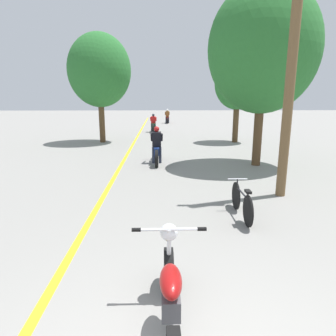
# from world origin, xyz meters

# --- Properties ---
(lane_stripe_center) EXTENTS (0.14, 48.00, 0.01)m
(lane_stripe_center) POSITION_xyz_m (-1.70, 13.04, 0.00)
(lane_stripe_center) COLOR yellow
(lane_stripe_center) RESTS_ON ground
(utility_pole) EXTENTS (1.10, 0.24, 7.19)m
(utility_pole) POSITION_xyz_m (2.94, 5.66, 3.69)
(utility_pole) COLOR brown
(utility_pole) RESTS_ON ground
(roadside_tree_right_near) EXTENTS (3.90, 3.51, 6.42)m
(roadside_tree_right_near) POSITION_xyz_m (3.44, 9.28, 4.16)
(roadside_tree_right_near) COLOR #513A23
(roadside_tree_right_near) RESTS_ON ground
(roadside_tree_right_far) EXTENTS (2.56, 2.31, 4.79)m
(roadside_tree_right_far) POSITION_xyz_m (4.13, 15.34, 3.29)
(roadside_tree_right_far) COLOR #513A23
(roadside_tree_right_far) RESTS_ON ground
(roadside_tree_left) EXTENTS (3.46, 3.11, 5.96)m
(roadside_tree_left) POSITION_xyz_m (-3.51, 15.53, 3.95)
(roadside_tree_left) COLOR #513A23
(roadside_tree_left) RESTS_ON ground
(motorcycle_foreground) EXTENTS (0.90, 2.01, 0.98)m
(motorcycle_foreground) POSITION_xyz_m (-0.12, 1.10, 0.42)
(motorcycle_foreground) COLOR black
(motorcycle_foreground) RESTS_ON ground
(motorcycle_rider_lead) EXTENTS (0.50, 2.14, 1.43)m
(motorcycle_rider_lead) POSITION_xyz_m (-0.34, 9.79, 0.53)
(motorcycle_rider_lead) COLOR black
(motorcycle_rider_lead) RESTS_ON ground
(motorcycle_rider_mid) EXTENTS (0.50, 2.06, 1.36)m
(motorcycle_rider_mid) POSITION_xyz_m (-0.68, 20.60, 0.51)
(motorcycle_rider_mid) COLOR black
(motorcycle_rider_mid) RESTS_ON ground
(motorcycle_rider_far) EXTENTS (0.50, 1.97, 1.42)m
(motorcycle_rider_far) POSITION_xyz_m (0.56, 28.74, 0.53)
(motorcycle_rider_far) COLOR black
(motorcycle_rider_far) RESTS_ON ground
(bicycle_parked) EXTENTS (0.44, 1.59, 0.74)m
(bicycle_parked) POSITION_xyz_m (1.51, 4.21, 0.35)
(bicycle_parked) COLOR black
(bicycle_parked) RESTS_ON ground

